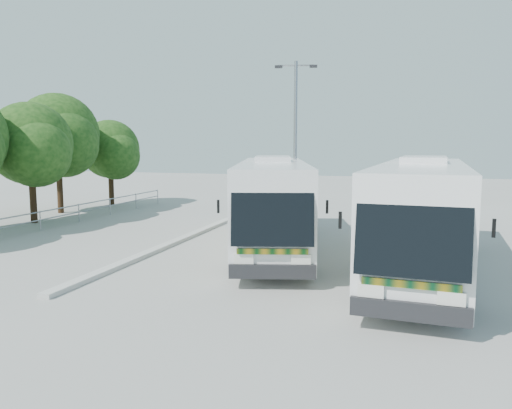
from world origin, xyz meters
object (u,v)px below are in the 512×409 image
(tree_far_c, at_px, (31,144))
(coach_main, at_px, (273,201))
(lamppost, at_px, (295,139))
(coach_adjacent, at_px, (421,212))
(tree_far_e, at_px, (111,149))
(tree_far_d, at_px, (58,135))

(tree_far_c, relative_size, coach_main, 0.50)
(coach_main, distance_m, lamppost, 4.46)
(tree_far_c, height_order, coach_adjacent, tree_far_c)
(tree_far_e, bearing_deg, coach_adjacent, -32.20)
(tree_far_d, xyz_separation_m, lamppost, (15.31, -2.45, -0.35))
(coach_main, relative_size, lamppost, 1.60)
(coach_adjacent, bearing_deg, tree_far_d, 161.41)
(coach_main, height_order, coach_adjacent, coach_adjacent)
(tree_far_d, relative_size, tree_far_e, 1.24)
(tree_far_d, xyz_separation_m, coach_adjacent, (20.96, -8.27, -2.84))
(coach_adjacent, distance_m, lamppost, 8.49)
(tree_far_d, bearing_deg, tree_far_e, 81.37)
(tree_far_c, xyz_separation_m, tree_far_d, (-1.19, 3.70, 0.56))
(coach_main, xyz_separation_m, coach_adjacent, (5.76, -2.15, 0.04))
(tree_far_c, distance_m, lamppost, 14.18)
(coach_main, bearing_deg, tree_far_e, 128.69)
(tree_far_d, height_order, coach_main, tree_far_d)
(tree_far_e, distance_m, coach_main, 18.10)
(tree_far_d, bearing_deg, tree_far_c, -72.17)
(lamppost, bearing_deg, coach_adjacent, -57.91)
(tree_far_d, bearing_deg, lamppost, -9.11)
(tree_far_e, bearing_deg, tree_far_c, -86.46)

